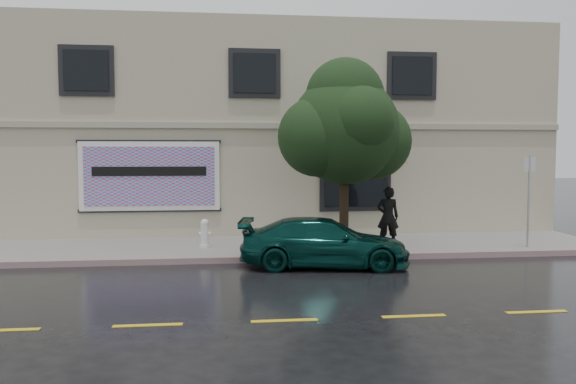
{
  "coord_description": "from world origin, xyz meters",
  "views": [
    {
      "loc": [
        -0.98,
        -12.49,
        2.76
      ],
      "look_at": [
        0.72,
        2.2,
        1.72
      ],
      "focal_mm": 35.0,
      "sensor_mm": 36.0,
      "label": 1
    }
  ],
  "objects": [
    {
      "name": "building",
      "position": [
        0.0,
        9.0,
        3.5
      ],
      "size": [
        20.0,
        8.12,
        7.0
      ],
      "color": "#B4AA91",
      "rests_on": "ground"
    },
    {
      "name": "car",
      "position": [
        1.44,
        0.77,
        0.59
      ],
      "size": [
        4.27,
        2.33,
        1.18
      ],
      "primitive_type": "imported",
      "rotation": [
        0.0,
        0.0,
        1.43
      ],
      "color": "#08302B",
      "rests_on": "ground"
    },
    {
      "name": "curb",
      "position": [
        0.0,
        1.5,
        0.07
      ],
      "size": [
        20.0,
        0.18,
        0.16
      ],
      "primitive_type": "cube",
      "color": "slate",
      "rests_on": "ground"
    },
    {
      "name": "road_marking",
      "position": [
        0.0,
        -3.5,
        0.01
      ],
      "size": [
        19.0,
        0.12,
        0.01
      ],
      "primitive_type": "cube",
      "color": "gold",
      "rests_on": "ground"
    },
    {
      "name": "fire_hydrant",
      "position": [
        -1.5,
        3.0,
        0.53
      ],
      "size": [
        0.32,
        0.3,
        0.79
      ],
      "rotation": [
        0.0,
        0.0,
        -0.32
      ],
      "color": "silver",
      "rests_on": "sidewalk"
    },
    {
      "name": "billboard",
      "position": [
        -3.2,
        4.92,
        2.05
      ],
      "size": [
        4.3,
        0.16,
        2.2
      ],
      "color": "white",
      "rests_on": "ground"
    },
    {
      "name": "umbrella",
      "position": [
        3.56,
        2.59,
        2.23
      ],
      "size": [
        1.37,
        1.37,
        0.82
      ],
      "primitive_type": "imported",
      "rotation": [
        0.0,
        0.0,
        0.28
      ],
      "color": "black",
      "rests_on": "pedestrian"
    },
    {
      "name": "sign_pole",
      "position": [
        7.38,
        2.03,
        1.68
      ],
      "size": [
        0.31,
        0.07,
        2.54
      ],
      "rotation": [
        0.0,
        0.0,
        -0.18
      ],
      "color": "#A0A2A9",
      "rests_on": "sidewalk"
    },
    {
      "name": "pedestrian",
      "position": [
        3.56,
        2.59,
        0.98
      ],
      "size": [
        0.66,
        0.48,
        1.67
      ],
      "primitive_type": "imported",
      "rotation": [
        0.0,
        0.0,
        3.0
      ],
      "color": "black",
      "rests_on": "sidewalk"
    },
    {
      "name": "street_tree",
      "position": [
        2.23,
        2.2,
        3.35
      ],
      "size": [
        2.91,
        2.91,
        4.67
      ],
      "color": "#322416",
      "rests_on": "sidewalk"
    },
    {
      "name": "ground",
      "position": [
        0.0,
        0.0,
        0.0
      ],
      "size": [
        90.0,
        90.0,
        0.0
      ],
      "primitive_type": "plane",
      "color": "black",
      "rests_on": "ground"
    },
    {
      "name": "sidewalk",
      "position": [
        0.0,
        3.25,
        0.07
      ],
      "size": [
        20.0,
        3.5,
        0.15
      ],
      "primitive_type": "cube",
      "color": "gray",
      "rests_on": "ground"
    }
  ]
}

